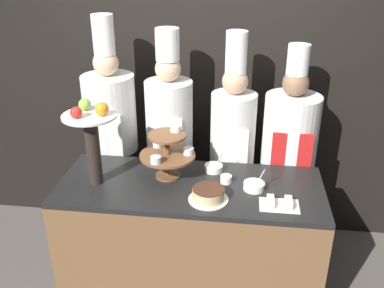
{
  "coord_description": "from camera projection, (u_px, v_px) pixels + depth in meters",
  "views": [
    {
      "loc": [
        0.32,
        -2.07,
        2.37
      ],
      "look_at": [
        0.0,
        0.45,
        1.17
      ],
      "focal_mm": 40.0,
      "sensor_mm": 36.0,
      "label": 1
    }
  ],
  "objects": [
    {
      "name": "buffet_counter",
      "position": [
        190.0,
        241.0,
        3.02
      ],
      "size": [
        1.75,
        0.7,
        0.92
      ],
      "color": "brown",
      "rests_on": "ground_plane"
    },
    {
      "name": "fruit_pedestal",
      "position": [
        92.0,
        134.0,
        2.71
      ],
      "size": [
        0.35,
        0.35,
        0.57
      ],
      "color": "#2D231E",
      "rests_on": "buffet_counter"
    },
    {
      "name": "cake_round",
      "position": [
        208.0,
        195.0,
        2.64
      ],
      "size": [
        0.25,
        0.25,
        0.08
      ],
      "color": "white",
      "rests_on": "buffet_counter"
    },
    {
      "name": "wall_back",
      "position": [
        205.0,
        75.0,
        3.47
      ],
      "size": [
        10.0,
        0.06,
        2.8
      ],
      "color": "black",
      "rests_on": "ground_plane"
    },
    {
      "name": "serving_bowl_near",
      "position": [
        254.0,
        186.0,
        2.76
      ],
      "size": [
        0.14,
        0.14,
        0.15
      ],
      "color": "white",
      "rests_on": "buffet_counter"
    },
    {
      "name": "chef_right",
      "position": [
        288.0,
        151.0,
        3.24
      ],
      "size": [
        0.41,
        0.41,
        1.75
      ],
      "color": "#28282D",
      "rests_on": "ground_plane"
    },
    {
      "name": "chef_center_left",
      "position": [
        170.0,
        136.0,
        3.31
      ],
      "size": [
        0.36,
        0.36,
        1.83
      ],
      "color": "black",
      "rests_on": "ground_plane"
    },
    {
      "name": "serving_bowl_far",
      "position": [
        214.0,
        168.0,
        2.99
      ],
      "size": [
        0.13,
        0.13,
        0.15
      ],
      "color": "white",
      "rests_on": "buffet_counter"
    },
    {
      "name": "chef_left",
      "position": [
        112.0,
        133.0,
        3.36
      ],
      "size": [
        0.4,
        0.4,
        1.92
      ],
      "color": "#28282D",
      "rests_on": "ground_plane"
    },
    {
      "name": "chef_center_right",
      "position": [
        232.0,
        144.0,
        3.28
      ],
      "size": [
        0.34,
        0.34,
        1.83
      ],
      "color": "#38332D",
      "rests_on": "ground_plane"
    },
    {
      "name": "cake_square_tray",
      "position": [
        279.0,
        203.0,
        2.59
      ],
      "size": [
        0.24,
        0.16,
        0.05
      ],
      "color": "white",
      "rests_on": "buffet_counter"
    },
    {
      "name": "tiered_stand",
      "position": [
        168.0,
        152.0,
        2.85
      ],
      "size": [
        0.37,
        0.37,
        0.35
      ],
      "color": "brown",
      "rests_on": "buffet_counter"
    },
    {
      "name": "cup_white",
      "position": [
        226.0,
        179.0,
        2.84
      ],
      "size": [
        0.08,
        0.08,
        0.05
      ],
      "color": "white",
      "rests_on": "buffet_counter"
    }
  ]
}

